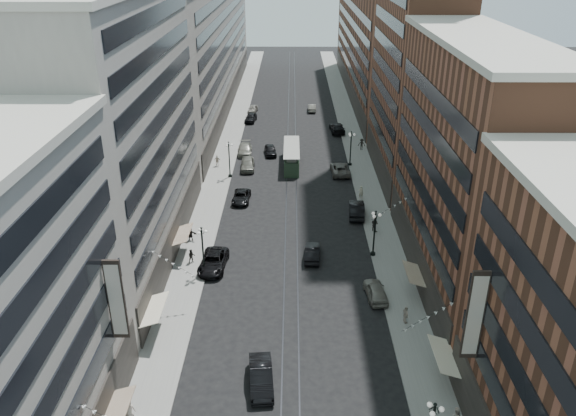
{
  "coord_description": "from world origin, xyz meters",
  "views": [
    {
      "loc": [
        0.05,
        -22.74,
        32.11
      ],
      "look_at": [
        -0.37,
        34.0,
        5.0
      ],
      "focal_mm": 35.0,
      "sensor_mm": 36.0,
      "label": 1
    }
  ],
  "objects_px": {
    "pedestrian_2": "(192,256)",
    "pedestrian_5": "(190,234)",
    "lamppost_se_far": "(374,232)",
    "car_14": "(312,108)",
    "car_5": "(261,377)",
    "pedestrian_1": "(129,410)",
    "car_12": "(337,128)",
    "pedestrian_8": "(361,192)",
    "car_7": "(241,197)",
    "car_4": "(376,291)",
    "car_2": "(213,262)",
    "car_13": "(270,150)",
    "lamppost_se_mid": "(351,147)",
    "car_8": "(245,149)",
    "car_11": "(340,169)",
    "streetcar": "(292,157)",
    "pedestrian_4": "(406,315)",
    "car_extra_2": "(312,252)",
    "lamppost_sw_far": "(203,249)",
    "pedestrian_6": "(217,161)",
    "pedestrian_7": "(375,224)",
    "pedestrian_9": "(362,144)",
    "car_extra_0": "(253,109)",
    "lamppost_sw_mid": "(229,158)",
    "car_10": "(357,209)",
    "car_9": "(251,118)"
  },
  "relations": [
    {
      "from": "lamppost_se_mid",
      "to": "car_extra_2",
      "type": "height_order",
      "value": "lamppost_se_mid"
    },
    {
      "from": "car_13",
      "to": "lamppost_se_mid",
      "type": "bearing_deg",
      "value": -28.23
    },
    {
      "from": "car_5",
      "to": "car_12",
      "type": "bearing_deg",
      "value": 75.12
    },
    {
      "from": "pedestrian_8",
      "to": "pedestrian_9",
      "type": "distance_m",
      "value": 19.97
    },
    {
      "from": "car_2",
      "to": "car_14",
      "type": "xyz_separation_m",
      "value": [
        12.58,
        62.02,
        -0.08
      ]
    },
    {
      "from": "pedestrian_7",
      "to": "pedestrian_8",
      "type": "xyz_separation_m",
      "value": [
        -0.62,
        9.57,
        -0.05
      ]
    },
    {
      "from": "pedestrian_6",
      "to": "car_9",
      "type": "bearing_deg",
      "value": -92.63
    },
    {
      "from": "lamppost_se_far",
      "to": "car_14",
      "type": "bearing_deg",
      "value": 94.84
    },
    {
      "from": "car_2",
      "to": "car_13",
      "type": "bearing_deg",
      "value": 85.79
    },
    {
      "from": "lamppost_sw_far",
      "to": "pedestrian_9",
      "type": "height_order",
      "value": "lamppost_sw_far"
    },
    {
      "from": "car_7",
      "to": "car_extra_2",
      "type": "bearing_deg",
      "value": -56.66
    },
    {
      "from": "lamppost_se_mid",
      "to": "car_4",
      "type": "relative_size",
      "value": 1.2
    },
    {
      "from": "pedestrian_8",
      "to": "car_7",
      "type": "bearing_deg",
      "value": -1.48
    },
    {
      "from": "car_13",
      "to": "pedestrian_7",
      "type": "relative_size",
      "value": 2.35
    },
    {
      "from": "pedestrian_9",
      "to": "car_extra_2",
      "type": "relative_size",
      "value": 0.41
    },
    {
      "from": "lamppost_se_far",
      "to": "car_10",
      "type": "height_order",
      "value": "lamppost_se_far"
    },
    {
      "from": "car_8",
      "to": "car_11",
      "type": "xyz_separation_m",
      "value": [
        15.13,
        -8.74,
        -0.01
      ]
    },
    {
      "from": "lamppost_se_far",
      "to": "car_4",
      "type": "bearing_deg",
      "value": -95.6
    },
    {
      "from": "streetcar",
      "to": "car_extra_2",
      "type": "xyz_separation_m",
      "value": [
        2.38,
        -28.78,
        -0.64
      ]
    },
    {
      "from": "pedestrian_8",
      "to": "streetcar",
      "type": "bearing_deg",
      "value": -58.01
    },
    {
      "from": "lamppost_sw_far",
      "to": "car_14",
      "type": "xyz_separation_m",
      "value": [
        13.38,
        63.31,
        -2.37
      ]
    },
    {
      "from": "car_2",
      "to": "car_5",
      "type": "xyz_separation_m",
      "value": [
        6.06,
        -17.7,
        0.04
      ]
    },
    {
      "from": "lamppost_sw_mid",
      "to": "car_13",
      "type": "bearing_deg",
      "value": 60.25
    },
    {
      "from": "car_10",
      "to": "pedestrian_9",
      "type": "relative_size",
      "value": 2.84
    },
    {
      "from": "streetcar",
      "to": "car_extra_0",
      "type": "xyz_separation_m",
      "value": [
        -8.07,
        30.25,
        -0.71
      ]
    },
    {
      "from": "streetcar",
      "to": "pedestrian_8",
      "type": "height_order",
      "value": "streetcar"
    },
    {
      "from": "car_5",
      "to": "car_8",
      "type": "xyz_separation_m",
      "value": [
        -5.41,
        53.78,
        -0.05
      ]
    },
    {
      "from": "pedestrian_2",
      "to": "pedestrian_5",
      "type": "distance_m",
      "value": 5.16
    },
    {
      "from": "car_4",
      "to": "pedestrian_2",
      "type": "relative_size",
      "value": 2.89
    },
    {
      "from": "car_2",
      "to": "car_13",
      "type": "distance_m",
      "value": 36.0
    },
    {
      "from": "pedestrian_4",
      "to": "pedestrian_6",
      "type": "xyz_separation_m",
      "value": [
        -22.18,
        39.77,
        0.01
      ]
    },
    {
      "from": "car_7",
      "to": "pedestrian_7",
      "type": "distance_m",
      "value": 19.04
    },
    {
      "from": "lamppost_sw_mid",
      "to": "lamppost_se_far",
      "type": "bearing_deg",
      "value": -51.34
    },
    {
      "from": "car_4",
      "to": "pedestrian_6",
      "type": "height_order",
      "value": "pedestrian_6"
    },
    {
      "from": "pedestrian_1",
      "to": "pedestrian_5",
      "type": "xyz_separation_m",
      "value": [
        -0.04,
        27.42,
        -0.09
      ]
    },
    {
      "from": "car_7",
      "to": "pedestrian_8",
      "type": "height_order",
      "value": "pedestrian_8"
    },
    {
      "from": "pedestrian_1",
      "to": "pedestrian_2",
      "type": "relative_size",
      "value": 1.17
    },
    {
      "from": "pedestrian_2",
      "to": "lamppost_sw_far",
      "type": "bearing_deg",
      "value": -71.98
    },
    {
      "from": "car_5",
      "to": "pedestrian_9",
      "type": "distance_m",
      "value": 57.38
    },
    {
      "from": "pedestrian_6",
      "to": "lamppost_se_far",
      "type": "bearing_deg",
      "value": 132.94
    },
    {
      "from": "pedestrian_2",
      "to": "pedestrian_4",
      "type": "bearing_deg",
      "value": -45.83
    },
    {
      "from": "car_5",
      "to": "pedestrian_1",
      "type": "height_order",
      "value": "pedestrian_1"
    },
    {
      "from": "lamppost_se_far",
      "to": "pedestrian_7",
      "type": "bearing_deg",
      "value": 80.99
    },
    {
      "from": "car_12",
      "to": "lamppost_se_far",
      "type": "bearing_deg",
      "value": 87.12
    },
    {
      "from": "car_2",
      "to": "pedestrian_8",
      "type": "distance_m",
      "value": 25.43
    },
    {
      "from": "pedestrian_4",
      "to": "car_extra_2",
      "type": "xyz_separation_m",
      "value": [
        -8.2,
        11.82,
        -0.25
      ]
    },
    {
      "from": "pedestrian_4",
      "to": "car_10",
      "type": "xyz_separation_m",
      "value": [
        -2.17,
        22.63,
        -0.12
      ]
    },
    {
      "from": "car_7",
      "to": "car_12",
      "type": "xyz_separation_m",
      "value": [
        15.2,
        30.58,
        0.19
      ]
    },
    {
      "from": "lamppost_se_mid",
      "to": "pedestrian_2",
      "type": "bearing_deg",
      "value": -123.95
    },
    {
      "from": "car_2",
      "to": "car_10",
      "type": "bearing_deg",
      "value": 41.25
    }
  ]
}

